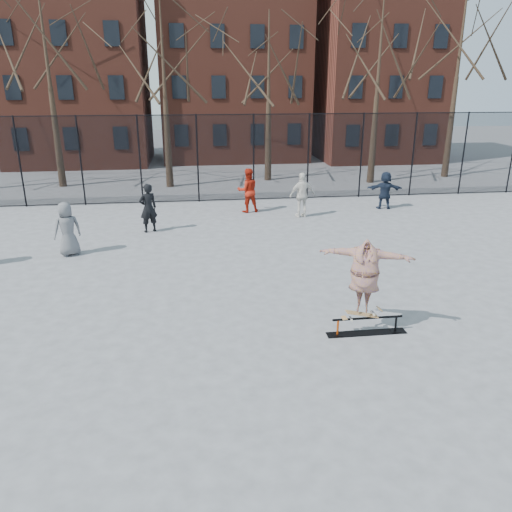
{
  "coord_description": "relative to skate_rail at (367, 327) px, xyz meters",
  "views": [
    {
      "loc": [
        -1.7,
        -10.24,
        5.41
      ],
      "look_at": [
        -0.18,
        1.5,
        1.23
      ],
      "focal_mm": 35.0,
      "sensor_mm": 36.0,
      "label": 1
    }
  ],
  "objects": [
    {
      "name": "bystander_white",
      "position": [
        0.73,
        10.2,
        0.77
      ],
      "size": [
        1.15,
        0.63,
        1.86
      ],
      "primitive_type": "imported",
      "rotation": [
        0.0,
        0.0,
        3.31
      ],
      "color": "silver",
      "rests_on": "ground"
    },
    {
      "name": "bystander_black",
      "position": [
        -5.44,
        8.81,
        0.76
      ],
      "size": [
        0.79,
        0.67,
        1.84
      ],
      "primitive_type": "imported",
      "rotation": [
        0.0,
        0.0,
        3.55
      ],
      "color": "black",
      "rests_on": "ground"
    },
    {
      "name": "rowhouses",
      "position": [
        -1.36,
        26.57,
        5.91
      ],
      "size": [
        29.0,
        7.0,
        13.0
      ],
      "color": "#5E2A1E",
      "rests_on": "ground"
    },
    {
      "name": "fence",
      "position": [
        -2.09,
        13.57,
        1.9
      ],
      "size": [
        34.03,
        0.07,
        4.0
      ],
      "color": "black",
      "rests_on": "ground"
    },
    {
      "name": "bystander_red",
      "position": [
        -1.41,
        11.34,
        0.79
      ],
      "size": [
        1.01,
        0.84,
        1.89
      ],
      "primitive_type": "imported",
      "rotation": [
        0.0,
        0.0,
        3.29
      ],
      "color": "#A91E0E",
      "rests_on": "ground"
    },
    {
      "name": "tree_row",
      "position": [
        -2.33,
        17.72,
        7.2
      ],
      "size": [
        33.66,
        7.46,
        10.67
      ],
      "color": "black",
      "rests_on": "ground"
    },
    {
      "name": "bystander_grey",
      "position": [
        -7.84,
        6.44,
        0.73
      ],
      "size": [
        1.02,
        0.9,
        1.77
      ],
      "primitive_type": "imported",
      "rotation": [
        0.0,
        0.0,
        3.63
      ],
      "color": "#5C5D61",
      "rests_on": "ground"
    },
    {
      "name": "skater",
      "position": [
        -0.14,
        0.0,
        1.17
      ],
      "size": [
        2.1,
        1.28,
        1.66
      ],
      "primitive_type": "imported",
      "rotation": [
        0.0,
        0.0,
        -0.39
      ],
      "color": "#663A92",
      "rests_on": "skateboard"
    },
    {
      "name": "skateboard",
      "position": [
        -0.14,
        0.0,
        0.29
      ],
      "size": [
        0.81,
        0.19,
        0.1
      ],
      "primitive_type": null,
      "color": "#A06C40",
      "rests_on": "skate_rail"
    },
    {
      "name": "bystander_navy",
      "position": [
        4.67,
        11.15,
        0.67
      ],
      "size": [
        1.6,
        0.75,
        1.66
      ],
      "primitive_type": "imported",
      "rotation": [
        0.0,
        0.0,
        2.97
      ],
      "color": "#1C2538",
      "rests_on": "ground"
    },
    {
      "name": "ground",
      "position": [
        -2.08,
        0.57,
        -0.16
      ],
      "size": [
        100.0,
        100.0,
        0.0
      ],
      "primitive_type": "plane",
      "color": "slate"
    },
    {
      "name": "skate_rail",
      "position": [
        0.0,
        0.0,
        0.0
      ],
      "size": [
        1.83,
        0.28,
        0.4
      ],
      "color": "black",
      "rests_on": "ground"
    }
  ]
}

